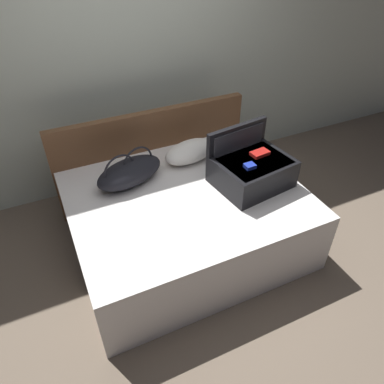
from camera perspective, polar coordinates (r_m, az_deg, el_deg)
ground_plane at (r=3.09m, az=2.32°, el=-12.83°), size 12.00×12.00×0.00m
back_wall at (r=3.65m, az=-9.70°, el=20.20°), size 8.00×0.10×2.60m
bed at (r=3.13m, az=-0.88°, el=-4.37°), size 1.85×1.50×0.57m
headboard at (r=3.60m, az=-6.14°, el=5.63°), size 1.89×0.08×0.94m
hard_case_large at (r=3.02m, az=9.30°, el=3.64°), size 0.65×0.56×0.44m
duffel_bag at (r=3.05m, az=-9.74°, el=3.10°), size 0.65×0.45×0.30m
pillow_near_headboard at (r=3.29m, az=-0.26°, el=6.37°), size 0.54×0.35×0.19m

